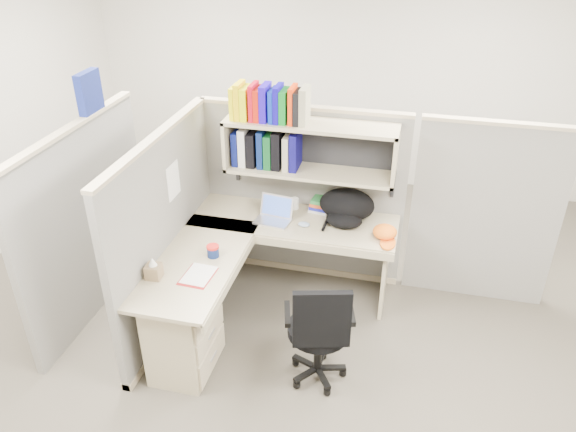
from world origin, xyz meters
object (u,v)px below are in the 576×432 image
(desk, at_px, (216,302))
(snack_canister, at_px, (213,251))
(backpack, at_px, (346,208))
(laptop, at_px, (273,211))
(task_chair, at_px, (319,346))

(desk, relative_size, snack_canister, 18.25)
(backpack, xyz_separation_m, snack_canister, (-0.90, -0.75, -0.09))
(backpack, bearing_deg, laptop, -148.19)
(desk, relative_size, laptop, 6.03)
(task_chair, bearing_deg, desk, 167.92)
(backpack, xyz_separation_m, task_chair, (-0.00, -1.10, -0.54))
(laptop, bearing_deg, task_chair, -50.94)
(laptop, distance_m, task_chair, 1.24)
(backpack, distance_m, snack_canister, 1.17)
(snack_canister, bearing_deg, laptop, 63.56)
(backpack, relative_size, task_chair, 0.50)
(laptop, relative_size, backpack, 0.63)
(laptop, bearing_deg, snack_canister, -109.03)
(desk, bearing_deg, backpack, 47.93)
(laptop, distance_m, snack_canister, 0.68)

